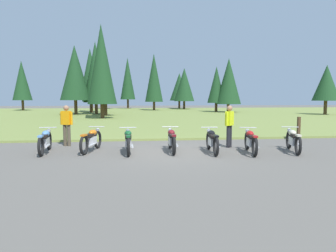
# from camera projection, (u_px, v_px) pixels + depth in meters

# --- Properties ---
(ground_plane) EXTENTS (140.00, 140.00, 0.00)m
(ground_plane) POSITION_uv_depth(u_px,v_px,m) (170.00, 152.00, 11.16)
(ground_plane) COLOR #605B54
(grass_moorland) EXTENTS (80.00, 44.00, 0.10)m
(grass_moorland) POSITION_uv_depth(u_px,v_px,m) (145.00, 114.00, 35.92)
(grass_moorland) COLOR olive
(grass_moorland) RESTS_ON ground
(forest_treeline) EXTENTS (41.19, 30.26, 9.14)m
(forest_treeline) POSITION_uv_depth(u_px,v_px,m) (140.00, 80.00, 42.75)
(forest_treeline) COLOR #47331E
(forest_treeline) RESTS_ON ground
(motorcycle_sky_blue) EXTENTS (0.62, 2.10, 0.88)m
(motorcycle_sky_blue) POSITION_uv_depth(u_px,v_px,m) (45.00, 141.00, 10.96)
(motorcycle_sky_blue) COLOR black
(motorcycle_sky_blue) RESTS_ON ground
(motorcycle_orange) EXTENTS (0.71, 2.07, 0.88)m
(motorcycle_orange) POSITION_uv_depth(u_px,v_px,m) (91.00, 140.00, 11.25)
(motorcycle_orange) COLOR black
(motorcycle_orange) RESTS_ON ground
(motorcycle_british_green) EXTENTS (0.62, 2.10, 0.88)m
(motorcycle_british_green) POSITION_uv_depth(u_px,v_px,m) (128.00, 141.00, 10.95)
(motorcycle_british_green) COLOR black
(motorcycle_british_green) RESTS_ON ground
(motorcycle_maroon) EXTENTS (0.62, 2.10, 0.88)m
(motorcycle_maroon) POSITION_uv_depth(u_px,v_px,m) (172.00, 140.00, 11.22)
(motorcycle_maroon) COLOR black
(motorcycle_maroon) RESTS_ON ground
(motorcycle_black) EXTENTS (0.62, 2.10, 0.88)m
(motorcycle_black) POSITION_uv_depth(u_px,v_px,m) (212.00, 141.00, 11.01)
(motorcycle_black) COLOR black
(motorcycle_black) RESTS_ON ground
(motorcycle_red) EXTENTS (0.66, 2.08, 0.88)m
(motorcycle_red) POSITION_uv_depth(u_px,v_px,m) (251.00, 141.00, 10.91)
(motorcycle_red) COLOR black
(motorcycle_red) RESTS_ON ground
(motorcycle_cream) EXTENTS (0.80, 2.05, 0.88)m
(motorcycle_cream) POSITION_uv_depth(u_px,v_px,m) (293.00, 140.00, 11.17)
(motorcycle_cream) COLOR black
(motorcycle_cream) RESTS_ON ground
(rider_checking_bike) EXTENTS (0.52, 0.33, 1.67)m
(rider_checking_bike) POSITION_uv_depth(u_px,v_px,m) (67.00, 123.00, 12.49)
(rider_checking_bike) COLOR #4C4233
(rider_checking_bike) RESTS_ON ground
(rider_with_back_turned) EXTENTS (0.40, 0.43, 1.67)m
(rider_with_back_turned) POSITION_uv_depth(u_px,v_px,m) (229.00, 124.00, 12.16)
(rider_with_back_turned) COLOR black
(rider_with_back_turned) RESTS_ON ground
(trail_marker_post) EXTENTS (0.12, 0.12, 1.10)m
(trail_marker_post) POSITION_uv_depth(u_px,v_px,m) (299.00, 129.00, 14.14)
(trail_marker_post) COLOR #47331E
(trail_marker_post) RESTS_ON ground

